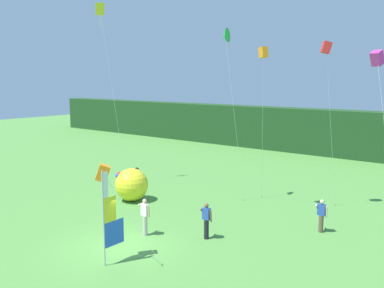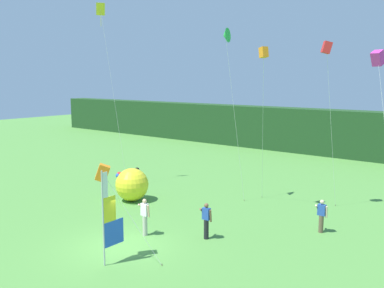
{
  "view_description": "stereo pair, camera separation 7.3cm",
  "coord_description": "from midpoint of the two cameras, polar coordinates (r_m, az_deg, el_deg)",
  "views": [
    {
      "loc": [
        13.16,
        -11.61,
        7.13
      ],
      "look_at": [
        0.93,
        3.8,
        4.1
      ],
      "focal_mm": 39.41,
      "sensor_mm": 36.0,
      "label": 1
    },
    {
      "loc": [
        13.22,
        -11.56,
        7.13
      ],
      "look_at": [
        0.93,
        3.8,
        4.1
      ],
      "focal_mm": 39.41,
      "sensor_mm": 36.0,
      "label": 2
    }
  ],
  "objects": [
    {
      "name": "banner_flag",
      "position": [
        16.8,
        -11.02,
        -9.92
      ],
      "size": [
        0.06,
        1.03,
        3.75
      ],
      "color": "#B7B7BC",
      "rests_on": "ground"
    },
    {
      "name": "distant_treeline",
      "position": [
        41.38,
        19.78,
        1.33
      ],
      "size": [
        80.0,
        2.4,
        4.31
      ],
      "primitive_type": "cube",
      "color": "#1E421E",
      "rests_on": "ground"
    },
    {
      "name": "inflatable_balloon",
      "position": [
        25.2,
        -8.06,
        -5.45
      ],
      "size": [
        1.96,
        1.96,
        1.96
      ],
      "color": "yellow",
      "rests_on": "ground"
    },
    {
      "name": "kite_yellow_diamond_5",
      "position": [
        29.04,
        -11.9,
        15.5
      ],
      "size": [
        2.17,
        0.58,
        12.03
      ],
      "color": "brown",
      "rests_on": "ground"
    },
    {
      "name": "kite_orange_box_3",
      "position": [
        22.56,
        9.76,
        11.9
      ],
      "size": [
        1.54,
        2.75,
        8.8
      ],
      "color": "brown",
      "rests_on": "ground"
    },
    {
      "name": "kite_red_box_4",
      "position": [
        23.58,
        17.86,
        12.17
      ],
      "size": [
        0.82,
        1.57,
        9.11
      ],
      "color": "brown",
      "rests_on": "ground"
    },
    {
      "name": "person_near_banner",
      "position": [
        20.88,
        17.22,
        -9.19
      ],
      "size": [
        0.55,
        0.48,
        1.58
      ],
      "color": "brown",
      "rests_on": "ground"
    },
    {
      "name": "ground_plane",
      "position": [
        18.95,
        -9.58,
        -13.48
      ],
      "size": [
        120.0,
        120.0,
        0.0
      ],
      "primitive_type": "plane",
      "color": "#518E3D"
    },
    {
      "name": "kite_orange_box_0",
      "position": [
        16.62,
        -11.86,
        -3.89
      ],
      "size": [
        2.47,
        1.42,
        3.93
      ],
      "color": "brown",
      "rests_on": "ground"
    },
    {
      "name": "person_far_left",
      "position": [
        19.71,
        -6.29,
        -9.65
      ],
      "size": [
        0.55,
        0.48,
        1.73
      ],
      "color": "#B7B2A3",
      "rests_on": "ground"
    },
    {
      "name": "kite_green_delta_1",
      "position": [
        24.07,
        4.67,
        14.35
      ],
      "size": [
        1.07,
        1.42,
        9.94
      ],
      "color": "brown",
      "rests_on": "ground"
    },
    {
      "name": "kite_magenta_box_2",
      "position": [
        26.17,
        23.93,
        10.53
      ],
      "size": [
        2.45,
        3.21,
        8.78
      ],
      "color": "brown",
      "rests_on": "ground"
    },
    {
      "name": "person_mid_field",
      "position": [
        19.2,
        2.06,
        -10.23
      ],
      "size": [
        0.55,
        0.48,
        1.66
      ],
      "color": "black",
      "rests_on": "ground"
    }
  ]
}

